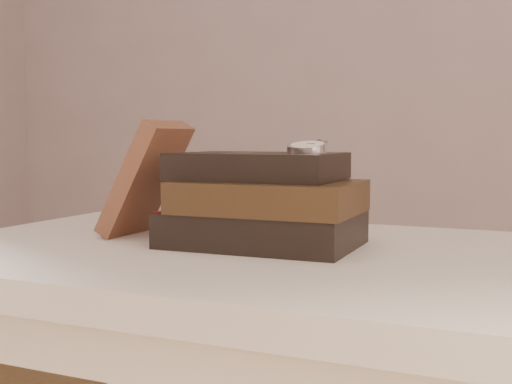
% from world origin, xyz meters
% --- Properties ---
extents(table, '(1.00, 0.60, 0.75)m').
position_xyz_m(table, '(0.00, 0.35, 0.66)').
color(table, beige).
rests_on(table, ground).
extents(book_stack, '(0.27, 0.19, 0.13)m').
position_xyz_m(book_stack, '(-0.03, 0.36, 0.81)').
color(book_stack, black).
rests_on(book_stack, table).
extents(journal, '(0.11, 0.12, 0.18)m').
position_xyz_m(journal, '(-0.23, 0.37, 0.84)').
color(journal, '#46261B').
rests_on(journal, table).
extents(pocket_watch, '(0.06, 0.16, 0.02)m').
position_xyz_m(pocket_watch, '(0.04, 0.35, 0.89)').
color(pocket_watch, silver).
rests_on(pocket_watch, book_stack).
extents(eyeglasses, '(0.11, 0.13, 0.05)m').
position_xyz_m(eyeglasses, '(-0.12, 0.45, 0.82)').
color(eyeglasses, silver).
rests_on(eyeglasses, book_stack).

